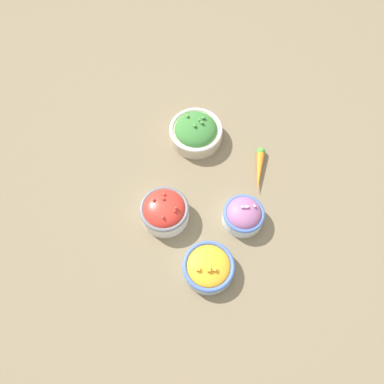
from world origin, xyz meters
The scene contains 6 objects.
ground_plane centered at (0.00, 0.00, 0.00)m, with size 3.00×3.00×0.00m, color #75664C.
bowl_cherry_tomatoes centered at (0.09, -0.03, 0.04)m, with size 0.14×0.14×0.08m.
bowl_broccoli centered at (-0.18, -0.10, 0.03)m, with size 0.17×0.17×0.08m.
bowl_squash centered at (0.16, 0.15, 0.03)m, with size 0.14×0.14×0.06m.
bowl_red_onion centered at (-0.01, 0.16, 0.03)m, with size 0.12×0.12×0.08m.
loose_carrot centered at (-0.18, 0.13, 0.01)m, with size 0.15×0.08×0.03m.
Camera 1 is at (0.40, 0.24, 1.00)m, focal length 35.00 mm.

